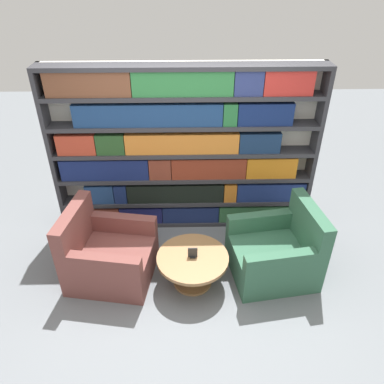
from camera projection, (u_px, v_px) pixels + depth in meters
name	position (u px, v px, depth m)	size (l,w,h in m)	color
ground_plane	(186.00, 292.00, 4.15)	(14.00, 14.00, 0.00)	slate
bookshelf	(183.00, 152.00, 4.66)	(3.28, 0.30, 2.14)	silver
armchair_left	(108.00, 255.00, 4.22)	(1.02, 0.94, 0.88)	brown
armchair_right	(277.00, 253.00, 4.26)	(1.01, 0.93, 0.88)	#336047
coffee_table	(193.00, 264.00, 4.12)	(0.79, 0.79, 0.39)	olive
table_sign	(193.00, 253.00, 4.03)	(0.10, 0.06, 0.13)	black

